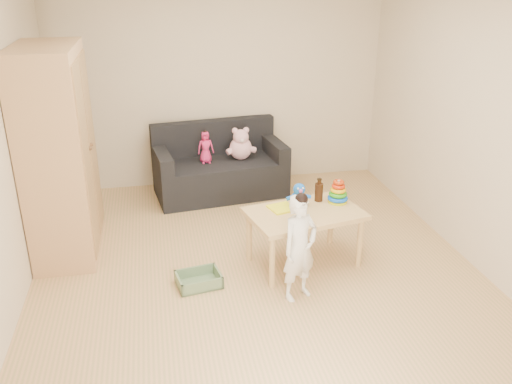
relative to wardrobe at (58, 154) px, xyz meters
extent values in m
plane|color=tan|center=(1.72, -0.72, -0.98)|extent=(4.50, 4.50, 0.00)
plane|color=beige|center=(1.72, 1.53, 0.32)|extent=(4.00, 0.00, 4.00)
plane|color=beige|center=(1.72, -2.97, 0.32)|extent=(4.00, 0.00, 4.00)
plane|color=beige|center=(-0.28, -0.72, 0.32)|extent=(0.00, 4.50, 4.50)
plane|color=beige|center=(3.72, -0.72, 0.32)|extent=(0.00, 4.50, 4.50)
cube|color=tan|center=(0.00, 0.00, 0.00)|extent=(0.54, 1.09, 1.96)
cube|color=black|center=(1.63, 1.07, -0.77)|extent=(1.61, 0.95, 0.43)
cube|color=tan|center=(2.17, -0.73, -0.71)|extent=(1.12, 0.84, 0.53)
imported|color=white|center=(1.98, -1.25, -0.53)|extent=(0.39, 0.34, 0.89)
imported|color=#EC2C74|center=(1.46, 1.04, -0.36)|extent=(0.20, 0.14, 0.37)
cylinder|color=#D2DD0B|center=(2.53, -0.58, -0.44)|extent=(0.18, 0.18, 0.02)
cylinder|color=silver|center=(2.53, -0.58, -0.33)|extent=(0.02, 0.02, 0.21)
torus|color=blue|center=(2.53, -0.58, -0.41)|extent=(0.19, 0.19, 0.04)
torus|color=#2B9A17|center=(2.53, -0.58, -0.36)|extent=(0.17, 0.17, 0.04)
torus|color=#E7AE0C|center=(2.53, -0.58, -0.32)|extent=(0.15, 0.15, 0.04)
torus|color=red|center=(2.53, -0.58, -0.28)|extent=(0.13, 0.13, 0.04)
torus|color=#B22F0A|center=(2.53, -0.58, -0.25)|extent=(0.11, 0.11, 0.04)
cylinder|color=black|center=(2.36, -0.52, -0.36)|extent=(0.08, 0.08, 0.17)
cylinder|color=black|center=(2.36, -0.52, -0.26)|extent=(0.03, 0.03, 0.05)
cylinder|color=black|center=(2.36, -0.52, -0.23)|extent=(0.04, 0.04, 0.01)
cube|color=#FDFF1A|center=(1.98, -0.63, -0.44)|extent=(0.27, 0.27, 0.02)
camera|label=1|loc=(0.88, -5.00, 1.61)|focal=38.00mm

